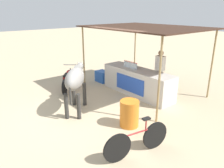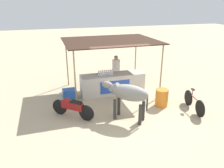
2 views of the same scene
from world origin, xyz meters
The scene contains 10 objects.
ground_plane centered at (0.00, 0.00, 0.00)m, with size 60.00×60.00×0.00m, color tan.
stall_counter centered at (0.00, 2.20, 0.48)m, with size 3.00×0.82×0.96m.
stall_awning centered at (0.00, 2.50, 2.39)m, with size 4.20×3.20×2.49m.
water_bottle_row centered at (-0.35, 2.15, 1.07)m, with size 0.70×0.07×0.25m.
vendor_behind_counter centered at (0.42, 2.95, 0.85)m, with size 0.34×0.22×1.65m.
cooler_box centered at (-2.05, 2.10, 0.24)m, with size 0.60×0.44×0.48m, color blue.
water_barrel centered at (1.56, 0.29, 0.37)m, with size 0.52×0.52×0.74m, color orange.
cow centered at (-0.21, -0.32, 1.03)m, with size 1.59×1.50×1.44m.
motorcycle_parked centered at (-2.15, 0.45, 0.43)m, with size 1.41×1.25×0.90m.
bicycle_leaning centered at (2.59, -0.46, 0.35)m, with size 0.34×1.64×0.85m.
Camera 2 is at (-2.88, -7.04, 4.14)m, focal length 35.00 mm.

